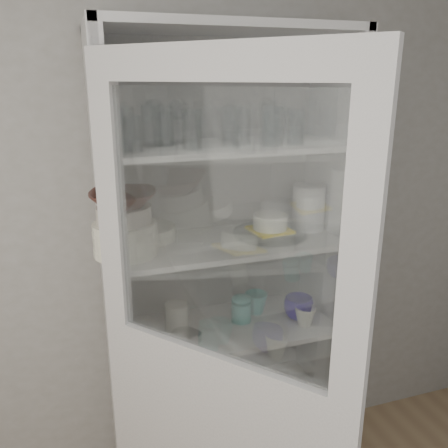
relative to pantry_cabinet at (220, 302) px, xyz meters
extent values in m
cube|color=#989790|center=(-0.20, 0.16, 0.36)|extent=(3.60, 0.02, 2.60)
cube|color=#BDBDBD|center=(-0.48, -0.06, 0.11)|extent=(0.03, 0.45, 2.10)
cube|color=#BDBDBD|center=(0.48, -0.06, 0.11)|extent=(0.03, 0.45, 2.10)
cube|color=#989898|center=(0.00, 0.15, 0.11)|extent=(1.00, 0.03, 2.10)
cube|color=#BDBDBD|center=(0.00, -0.06, 1.14)|extent=(1.00, 0.45, 0.03)
cube|color=white|center=(0.00, -0.08, -0.49)|extent=(0.94, 0.42, 0.02)
cube|color=white|center=(0.00, -0.08, -0.09)|extent=(0.94, 0.42, 0.02)
cube|color=white|center=(0.00, -0.08, 0.31)|extent=(0.94, 0.42, 0.02)
cube|color=white|center=(0.00, -0.08, 0.71)|extent=(0.94, 0.42, 0.02)
cube|color=#BDBDBD|center=(-0.21, -0.63, 1.01)|extent=(0.61, 0.72, 0.10)
cube|color=#BDBDBD|center=(-0.47, -0.32, 0.56)|extent=(0.09, 0.09, 0.80)
cube|color=#BDBDBD|center=(0.05, -0.95, 0.56)|extent=(0.09, 0.09, 0.80)
cube|color=silver|center=(-0.21, -0.63, 0.56)|extent=(0.47, 0.56, 0.78)
cylinder|color=silver|center=(-0.41, -0.19, 0.80)|extent=(0.09, 0.09, 0.15)
cylinder|color=silver|center=(-0.37, -0.18, 0.78)|extent=(0.07, 0.07, 0.13)
cylinder|color=silver|center=(-0.16, -0.18, 0.79)|extent=(0.08, 0.08, 0.14)
cylinder|color=silver|center=(0.15, -0.18, 0.80)|extent=(0.09, 0.09, 0.15)
cylinder|color=silver|center=(-0.02, -0.20, 0.78)|extent=(0.08, 0.08, 0.12)
cylinder|color=silver|center=(0.16, -0.19, 0.80)|extent=(0.09, 0.09, 0.15)
cylinder|color=silver|center=(0.25, -0.18, 0.78)|extent=(0.07, 0.07, 0.12)
cylinder|color=silver|center=(-0.23, -0.04, 0.79)|extent=(0.08, 0.08, 0.15)
cylinder|color=silver|center=(-0.38, -0.04, 0.79)|extent=(0.09, 0.09, 0.15)
cylinder|color=silver|center=(-0.28, -0.05, 0.80)|extent=(0.08, 0.08, 0.15)
cylinder|color=silver|center=(0.02, -0.09, 0.79)|extent=(0.09, 0.09, 0.14)
cylinder|color=silver|center=(0.06, -0.09, 0.80)|extent=(0.08, 0.08, 0.15)
cylinder|color=white|center=(-0.41, -0.10, 0.38)|extent=(0.24, 0.24, 0.13)
cylinder|color=white|center=(-0.30, 0.04, 0.35)|extent=(0.23, 0.23, 0.06)
cylinder|color=beige|center=(-0.41, -0.10, 0.48)|extent=(0.26, 0.26, 0.06)
imported|color=#46211A|center=(-0.41, -0.10, 0.54)|extent=(0.28, 0.28, 0.06)
cylinder|color=silver|center=(0.21, -0.07, 0.33)|extent=(0.35, 0.35, 0.02)
cube|color=yellow|center=(0.21, -0.07, 0.34)|extent=(0.18, 0.18, 0.01)
cylinder|color=white|center=(0.21, -0.07, 0.38)|extent=(0.18, 0.18, 0.06)
cylinder|color=silver|center=(0.40, -0.04, 0.42)|extent=(0.14, 0.14, 0.20)
imported|color=#150F89|center=(0.34, -0.12, -0.03)|extent=(0.14, 0.14, 0.10)
imported|color=teal|center=(0.18, 0.00, -0.03)|extent=(0.12, 0.12, 0.10)
imported|color=white|center=(0.34, -0.18, -0.04)|extent=(0.12, 0.12, 0.09)
cylinder|color=teal|center=(0.08, -0.05, -0.03)|extent=(0.09, 0.09, 0.09)
ellipsoid|color=teal|center=(0.08, -0.05, 0.02)|extent=(0.09, 0.09, 0.02)
cylinder|color=#B9BABB|center=(-0.20, -0.15, -0.06)|extent=(0.11, 0.11, 0.04)
cylinder|color=white|center=(-0.21, -0.04, -0.02)|extent=(0.10, 0.10, 0.12)
imported|color=beige|center=(-0.11, -0.10, -0.44)|extent=(0.25, 0.25, 0.07)
cube|color=#AEAEAE|center=(0.23, -0.06, -0.45)|extent=(0.24, 0.20, 0.06)
cylinder|color=silver|center=(0.25, -0.19, 0.79)|extent=(0.07, 0.07, 0.13)
cylinder|color=silver|center=(0.28, -0.08, 0.79)|extent=(0.07, 0.07, 0.13)
camera|label=1|loc=(-0.59, -1.84, 0.97)|focal=38.00mm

